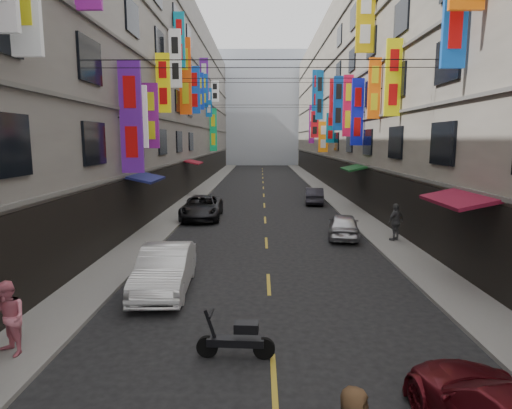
{
  "coord_description": "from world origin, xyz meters",
  "views": [
    {
      "loc": [
        -0.28,
        3.79,
        4.94
      ],
      "look_at": [
        -0.39,
        13.29,
        3.5
      ],
      "focal_mm": 30.0,
      "sensor_mm": 36.0,
      "label": 1
    }
  ],
  "objects_px": {
    "pedestrian_lfar": "(8,319)",
    "scooter_crossing": "(237,340)",
    "car_right_mid": "(344,226)",
    "car_left_far": "(202,207)",
    "scooter_far_right": "(343,226)",
    "car_right_far": "(314,196)",
    "car_left_mid": "(165,269)",
    "pedestrian_rfar": "(396,222)"
  },
  "relations": [
    {
      "from": "scooter_far_right",
      "to": "car_left_far",
      "type": "distance_m",
      "value": 9.17
    },
    {
      "from": "car_left_far",
      "to": "pedestrian_lfar",
      "type": "bearing_deg",
      "value": -97.88
    },
    {
      "from": "scooter_crossing",
      "to": "car_left_far",
      "type": "distance_m",
      "value": 17.76
    },
    {
      "from": "car_right_mid",
      "to": "pedestrian_rfar",
      "type": "bearing_deg",
      "value": 165.7
    },
    {
      "from": "car_left_mid",
      "to": "car_right_mid",
      "type": "distance_m",
      "value": 10.73
    },
    {
      "from": "car_right_mid",
      "to": "pedestrian_lfar",
      "type": "relative_size",
      "value": 2.19
    },
    {
      "from": "car_left_far",
      "to": "pedestrian_rfar",
      "type": "distance_m",
      "value": 12.02
    },
    {
      "from": "scooter_crossing",
      "to": "car_right_mid",
      "type": "bearing_deg",
      "value": -18.31
    },
    {
      "from": "pedestrian_lfar",
      "to": "scooter_crossing",
      "type": "bearing_deg",
      "value": 35.67
    },
    {
      "from": "car_left_far",
      "to": "pedestrian_lfar",
      "type": "xyz_separation_m",
      "value": [
        -1.94,
        -17.6,
        0.25
      ]
    },
    {
      "from": "scooter_far_right",
      "to": "car_right_far",
      "type": "relative_size",
      "value": 0.47
    },
    {
      "from": "scooter_crossing",
      "to": "car_left_mid",
      "type": "distance_m",
      "value": 5.1
    },
    {
      "from": "scooter_far_right",
      "to": "pedestrian_rfar",
      "type": "bearing_deg",
      "value": 144.61
    },
    {
      "from": "scooter_crossing",
      "to": "car_left_far",
      "type": "bearing_deg",
      "value": 13.32
    },
    {
      "from": "car_right_mid",
      "to": "car_right_far",
      "type": "bearing_deg",
      "value": -80.43
    },
    {
      "from": "car_right_far",
      "to": "car_right_mid",
      "type": "bearing_deg",
      "value": 95.71
    },
    {
      "from": "scooter_far_right",
      "to": "pedestrian_rfar",
      "type": "relative_size",
      "value": 0.99
    },
    {
      "from": "car_left_mid",
      "to": "pedestrian_rfar",
      "type": "height_order",
      "value": "pedestrian_rfar"
    },
    {
      "from": "car_left_mid",
      "to": "car_right_mid",
      "type": "xyz_separation_m",
      "value": [
        7.35,
        7.81,
        -0.1
      ]
    },
    {
      "from": "scooter_far_right",
      "to": "pedestrian_lfar",
      "type": "relative_size",
      "value": 1.05
    },
    {
      "from": "scooter_crossing",
      "to": "pedestrian_rfar",
      "type": "xyz_separation_m",
      "value": [
        7.05,
        11.17,
        0.58
      ]
    },
    {
      "from": "scooter_crossing",
      "to": "car_left_far",
      "type": "height_order",
      "value": "car_left_far"
    },
    {
      "from": "scooter_crossing",
      "to": "car_left_mid",
      "type": "bearing_deg",
      "value": 33.77
    },
    {
      "from": "car_left_far",
      "to": "scooter_far_right",
      "type": "bearing_deg",
      "value": -29.63
    },
    {
      "from": "scooter_crossing",
      "to": "pedestrian_lfar",
      "type": "relative_size",
      "value": 1.05
    },
    {
      "from": "pedestrian_rfar",
      "to": "car_right_mid",
      "type": "bearing_deg",
      "value": -59.31
    },
    {
      "from": "car_right_mid",
      "to": "car_left_far",
      "type": "bearing_deg",
      "value": -24.26
    },
    {
      "from": "scooter_crossing",
      "to": "scooter_far_right",
      "type": "bearing_deg",
      "value": -17.44
    },
    {
      "from": "car_right_far",
      "to": "pedestrian_lfar",
      "type": "xyz_separation_m",
      "value": [
        -9.84,
        -24.09,
        0.34
      ]
    },
    {
      "from": "scooter_crossing",
      "to": "car_right_far",
      "type": "xyz_separation_m",
      "value": [
        4.72,
        23.96,
        0.19
      ]
    },
    {
      "from": "pedestrian_lfar",
      "to": "car_left_mid",
      "type": "bearing_deg",
      "value": 94.95
    },
    {
      "from": "car_right_mid",
      "to": "scooter_crossing",
      "type": "bearing_deg",
      "value": 78.11
    },
    {
      "from": "scooter_far_right",
      "to": "car_right_far",
      "type": "xyz_separation_m",
      "value": [
        -0.18,
        10.8,
        0.19
      ]
    },
    {
      "from": "scooter_crossing",
      "to": "scooter_far_right",
      "type": "relative_size",
      "value": 1.0
    },
    {
      "from": "car_left_far",
      "to": "pedestrian_lfar",
      "type": "relative_size",
      "value": 3.04
    },
    {
      "from": "scooter_crossing",
      "to": "car_left_far",
      "type": "relative_size",
      "value": 0.35
    },
    {
      "from": "scooter_far_right",
      "to": "pedestrian_lfar",
      "type": "bearing_deg",
      "value": 60.41
    },
    {
      "from": "car_left_mid",
      "to": "pedestrian_lfar",
      "type": "distance_m",
      "value": 5.16
    },
    {
      "from": "scooter_crossing",
      "to": "scooter_far_right",
      "type": "distance_m",
      "value": 14.04
    },
    {
      "from": "pedestrian_lfar",
      "to": "pedestrian_rfar",
      "type": "bearing_deg",
      "value": 77.05
    },
    {
      "from": "car_left_mid",
      "to": "car_left_far",
      "type": "bearing_deg",
      "value": 89.83
    },
    {
      "from": "scooter_crossing",
      "to": "car_right_far",
      "type": "distance_m",
      "value": 24.42
    }
  ]
}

